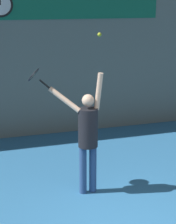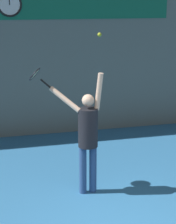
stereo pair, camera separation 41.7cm
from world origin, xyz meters
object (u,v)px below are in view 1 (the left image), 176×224
(tennis_ball, at_px, (100,35))
(scoreboard_clock, at_px, (0,5))
(tennis_player, at_px, (87,133))
(tennis_racket, at_px, (35,76))

(tennis_ball, bearing_deg, scoreboard_clock, 108.96)
(scoreboard_clock, height_order, tennis_player, scoreboard_clock)
(scoreboard_clock, relative_size, tennis_player, 0.27)
(scoreboard_clock, relative_size, tennis_racket, 1.36)
(tennis_racket, relative_size, tennis_ball, 6.39)
(tennis_player, bearing_deg, tennis_ball, -16.63)
(tennis_racket, bearing_deg, tennis_player, -28.77)
(scoreboard_clock, distance_m, tennis_ball, 3.69)
(scoreboard_clock, xyz_separation_m, tennis_player, (1.00, -3.41, -2.12))
(tennis_player, height_order, tennis_ball, tennis_ball)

